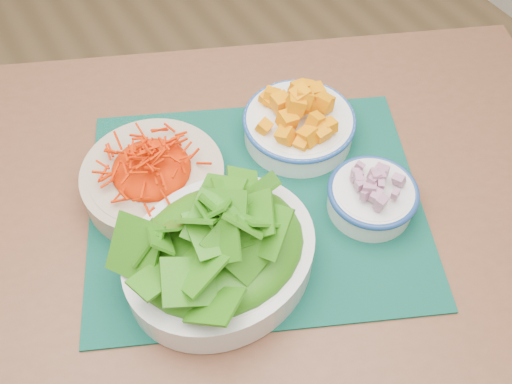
% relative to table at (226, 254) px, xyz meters
% --- Properties ---
extents(ground, '(4.00, 4.00, 0.00)m').
position_rel_table_xyz_m(ground, '(-0.05, 0.15, -0.65)').
color(ground, '#99754A').
rests_on(ground, ground).
extents(table, '(1.40, 1.20, 0.75)m').
position_rel_table_xyz_m(table, '(0.00, 0.00, 0.00)').
color(table, brown).
rests_on(table, ground).
extents(placemat, '(0.63, 0.58, 0.00)m').
position_rel_table_xyz_m(placemat, '(0.06, -0.00, 0.10)').
color(placemat, '#053127').
rests_on(placemat, table).
extents(carrot_bowl, '(0.28, 0.28, 0.08)m').
position_rel_table_xyz_m(carrot_bowl, '(-0.06, 0.10, 0.14)').
color(carrot_bowl, '#BDA88C').
rests_on(carrot_bowl, placemat).
extents(squash_bowl, '(0.21, 0.21, 0.09)m').
position_rel_table_xyz_m(squash_bowl, '(0.19, 0.08, 0.15)').
color(squash_bowl, white).
rests_on(squash_bowl, placemat).
extents(lettuce_bowl, '(0.30, 0.26, 0.12)m').
position_rel_table_xyz_m(lettuce_bowl, '(-0.04, -0.07, 0.16)').
color(lettuce_bowl, silver).
rests_on(lettuce_bowl, placemat).
extents(onion_bowl, '(0.15, 0.15, 0.07)m').
position_rel_table_xyz_m(onion_bowl, '(0.20, -0.09, 0.14)').
color(onion_bowl, white).
rests_on(onion_bowl, placemat).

